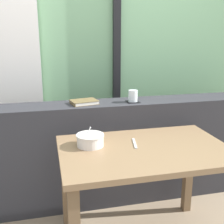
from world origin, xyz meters
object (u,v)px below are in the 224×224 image
at_px(breakfast_table, 144,165).
at_px(coaster_square, 133,102).
at_px(juice_glass, 133,96).
at_px(fork_utensil, 135,143).
at_px(soup_bowl, 90,140).
at_px(closed_book, 84,102).

bearing_deg(breakfast_table, coaster_square, 80.50).
xyz_separation_m(juice_glass, fork_utensil, (-0.14, -0.49, -0.20)).
bearing_deg(soup_bowl, fork_utensil, -6.52).
bearing_deg(juice_glass, breakfast_table, -99.50).
bearing_deg(coaster_square, closed_book, 175.19).
distance_m(soup_bowl, fork_utensil, 0.29).
bearing_deg(closed_book, breakfast_table, -64.00).
xyz_separation_m(closed_book, soup_bowl, (-0.03, -0.50, -0.13)).
relative_size(breakfast_table, soup_bowl, 5.95).
relative_size(juice_glass, soup_bowl, 0.52).
relative_size(breakfast_table, juice_glass, 11.47).
distance_m(breakfast_table, closed_book, 0.73).
bearing_deg(closed_book, fork_utensil, -64.32).
height_order(breakfast_table, fork_utensil, fork_utensil).
relative_size(closed_book, soup_bowl, 1.27).
height_order(juice_glass, fork_utensil, juice_glass).
relative_size(coaster_square, soup_bowl, 0.56).
bearing_deg(breakfast_table, soup_bowl, 161.10).
height_order(soup_bowl, fork_utensil, soup_bowl).
relative_size(breakfast_table, fork_utensil, 6.29).
bearing_deg(juice_glass, coaster_square, 180.00).
height_order(coaster_square, fork_utensil, coaster_square).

